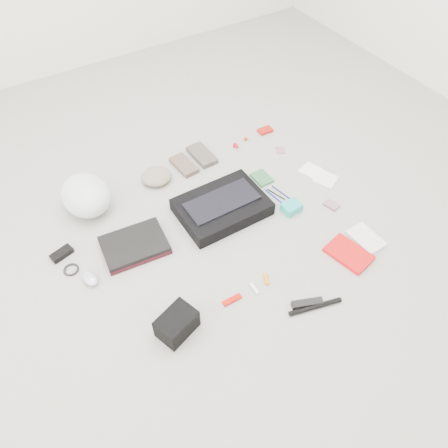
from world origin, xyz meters
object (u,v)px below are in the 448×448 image
laptop (134,244)px  bike_helmet (86,195)px  accordion_wallet (291,207)px  camera_bag (177,324)px  messenger_bag (222,207)px  book_red (349,254)px

laptop → bike_helmet: bike_helmet is taller
accordion_wallet → laptop: bearing=163.0°
camera_bag → accordion_wallet: bearing=1.0°
bike_helmet → accordion_wallet: size_ratio=3.20×
messenger_bag → accordion_wallet: messenger_bag is taller
messenger_bag → laptop: messenger_bag is taller
camera_bag → book_red: camera_bag is taller
bike_helmet → accordion_wallet: bike_helmet is taller
laptop → bike_helmet: (-0.10, 0.39, 0.06)m
laptop → accordion_wallet: (0.83, -0.21, -0.01)m
messenger_bag → book_red: (0.38, -0.59, -0.03)m
bike_helmet → book_red: 1.41m
camera_bag → accordion_wallet: (0.86, 0.31, -0.03)m
laptop → book_red: size_ratio=1.45×
messenger_bag → book_red: messenger_bag is taller
laptop → camera_bag: bearing=-87.1°
messenger_bag → camera_bag: bearing=-136.9°
bike_helmet → camera_bag: bearing=-89.3°
messenger_bag → laptop: bearing=177.6°
messenger_bag → bike_helmet: bike_helmet is taller
camera_bag → book_red: bearing=-24.1°
laptop → book_red: 1.08m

